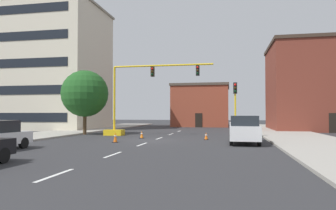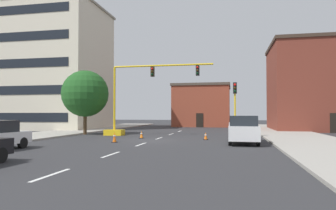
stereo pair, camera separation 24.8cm
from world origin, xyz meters
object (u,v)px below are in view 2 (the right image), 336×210
(traffic_light_pole_right, at_px, (235,97))
(tree_left_near, at_px, (85,94))
(traffic_signal_gantry, at_px, (128,112))
(traffic_cone_roadside_a, at_px, (206,136))
(traffic_cone_roadside_b, at_px, (142,135))
(pickup_truck_white, at_px, (243,130))
(traffic_cone_roadside_c, at_px, (115,137))

(traffic_light_pole_right, distance_m, tree_left_near, 15.22)
(traffic_signal_gantry, relative_size, tree_left_near, 1.61)
(traffic_cone_roadside_a, xyz_separation_m, traffic_cone_roadside_b, (-5.56, 0.34, 0.03))
(pickup_truck_white, distance_m, traffic_cone_roadside_c, 9.40)
(traffic_light_pole_right, height_order, traffic_cone_roadside_b, traffic_light_pole_right)
(tree_left_near, bearing_deg, traffic_light_pole_right, -9.14)
(tree_left_near, xyz_separation_m, traffic_cone_roadside_a, (12.64, -3.98, -3.88))
(traffic_light_pole_right, xyz_separation_m, tree_left_near, (-15.01, 2.42, 0.65))
(traffic_cone_roadside_a, bearing_deg, traffic_light_pole_right, 33.38)
(traffic_signal_gantry, xyz_separation_m, traffic_light_pole_right, (10.18, -1.86, 1.19))
(tree_left_near, relative_size, traffic_cone_roadside_a, 10.80)
(traffic_light_pole_right, height_order, tree_left_near, tree_left_near)
(traffic_cone_roadside_a, relative_size, traffic_cone_roadside_b, 0.92)
(traffic_signal_gantry, height_order, tree_left_near, traffic_signal_gantry)
(tree_left_near, distance_m, pickup_truck_white, 17.17)
(tree_left_near, height_order, traffic_cone_roadside_a, tree_left_near)
(traffic_light_pole_right, bearing_deg, tree_left_near, 170.86)
(tree_left_near, bearing_deg, traffic_cone_roadside_a, -17.49)
(tree_left_near, distance_m, traffic_cone_roadside_b, 8.85)
(traffic_light_pole_right, height_order, traffic_cone_roadside_c, traffic_light_pole_right)
(traffic_cone_roadside_c, bearing_deg, traffic_light_pole_right, 31.17)
(traffic_signal_gantry, height_order, traffic_cone_roadside_c, traffic_signal_gantry)
(traffic_light_pole_right, distance_m, traffic_cone_roadside_c, 10.76)
(traffic_cone_roadside_b, bearing_deg, traffic_cone_roadside_a, -3.47)
(traffic_light_pole_right, distance_m, traffic_cone_roadside_b, 8.64)
(pickup_truck_white, relative_size, traffic_cone_roadside_c, 6.97)
(pickup_truck_white, relative_size, traffic_cone_roadside_b, 8.18)
(traffic_signal_gantry, bearing_deg, traffic_cone_roadside_c, -79.18)
(traffic_signal_gantry, relative_size, traffic_cone_roadside_a, 17.38)
(traffic_cone_roadside_a, bearing_deg, traffic_signal_gantry, 156.29)
(tree_left_near, relative_size, traffic_cone_roadside_b, 9.95)
(traffic_light_pole_right, bearing_deg, traffic_cone_roadside_a, -146.62)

